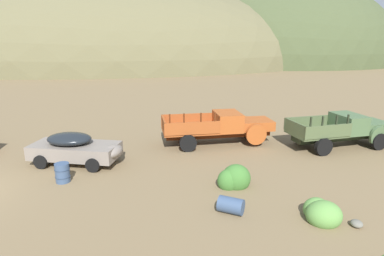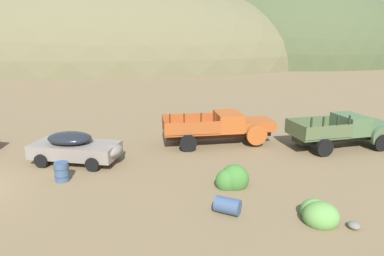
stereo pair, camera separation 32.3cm
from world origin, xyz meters
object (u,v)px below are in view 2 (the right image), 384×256
at_px(truck_weathered_green, 347,130).
at_px(oil_drum_by_truck, 62,172).
at_px(car_primer_gray, 78,147).
at_px(oil_drum_tipped, 228,206).
at_px(truck_oxide_orange, 225,127).

xyz_separation_m(truck_weathered_green, oil_drum_by_truck, (-14.74, -4.30, -0.57)).
height_order(car_primer_gray, oil_drum_tipped, car_primer_gray).
height_order(oil_drum_by_truck, oil_drum_tipped, oil_drum_by_truck).
bearing_deg(oil_drum_tipped, oil_drum_by_truck, 157.10).
distance_m(car_primer_gray, oil_drum_tipped, 8.58).
bearing_deg(car_primer_gray, oil_drum_tipped, -25.03).
height_order(truck_weathered_green, oil_drum_by_truck, truck_weathered_green).
relative_size(car_primer_gray, oil_drum_tipped, 4.51).
distance_m(truck_oxide_orange, oil_drum_tipped, 8.15).
height_order(truck_oxide_orange, truck_weathered_green, same).
height_order(car_primer_gray, truck_weathered_green, truck_weathered_green).
bearing_deg(car_primer_gray, truck_weathered_green, 19.77).
xyz_separation_m(car_primer_gray, truck_oxide_orange, (7.77, 2.96, 0.20)).
height_order(truck_oxide_orange, oil_drum_tipped, truck_oxide_orange).
bearing_deg(oil_drum_tipped, truck_oxide_orange, 83.66).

